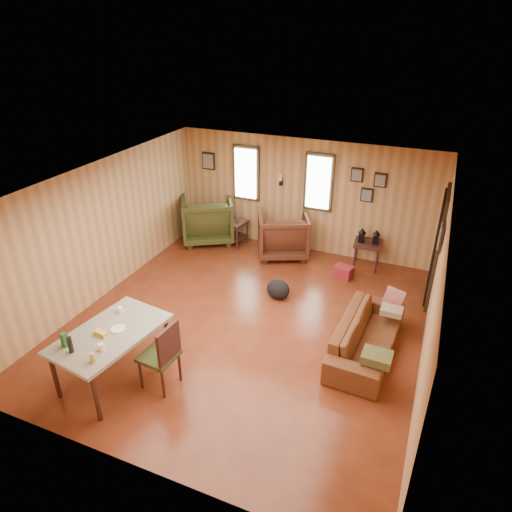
# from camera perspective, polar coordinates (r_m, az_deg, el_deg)

# --- Properties ---
(room) EXTENTS (5.54, 6.04, 2.44)m
(room) POSITION_cam_1_polar(r_m,az_deg,el_deg) (7.20, 0.86, 0.43)
(room) COLOR brown
(room) RESTS_ON ground
(sofa) EXTENTS (0.68, 2.00, 0.77)m
(sofa) POSITION_cam_1_polar(r_m,az_deg,el_deg) (7.03, 13.78, -9.09)
(sofa) COLOR brown
(sofa) RESTS_ON ground
(recliner_brown) EXTENTS (1.31, 1.28, 1.04)m
(recliner_brown) POSITION_cam_1_polar(r_m,az_deg,el_deg) (9.56, 3.38, 2.97)
(recliner_brown) COLOR #4E2617
(recliner_brown) RESTS_ON ground
(recliner_green) EXTENTS (1.46, 1.44, 1.13)m
(recliner_green) POSITION_cam_1_polar(r_m,az_deg,el_deg) (10.25, -6.12, 4.89)
(recliner_green) COLOR #3B401D
(recliner_green) RESTS_ON ground
(end_table) EXTENTS (0.62, 0.59, 0.67)m
(end_table) POSITION_cam_1_polar(r_m,az_deg,el_deg) (10.11, -2.76, 3.54)
(end_table) COLOR #3F201C
(end_table) RESTS_ON ground
(side_table) EXTENTS (0.57, 0.57, 0.85)m
(side_table) POSITION_cam_1_polar(r_m,az_deg,el_deg) (9.28, 13.85, 1.78)
(side_table) COLOR #3F201C
(side_table) RESTS_ON ground
(cooler) EXTENTS (0.40, 0.33, 0.25)m
(cooler) POSITION_cam_1_polar(r_m,az_deg,el_deg) (9.00, 10.87, -1.98)
(cooler) COLOR maroon
(cooler) RESTS_ON ground
(backpack) EXTENTS (0.51, 0.46, 0.36)m
(backpack) POSITION_cam_1_polar(r_m,az_deg,el_deg) (8.19, 2.79, -4.19)
(backpack) COLOR black
(backpack) RESTS_ON ground
(sofa_pillows) EXTENTS (0.40, 1.67, 0.35)m
(sofa_pillows) POSITION_cam_1_polar(r_m,az_deg,el_deg) (6.95, 15.88, -8.71)
(sofa_pillows) COLOR #4D4F2C
(sofa_pillows) RESTS_ON sofa
(dining_table) EXTENTS (1.13, 1.65, 1.00)m
(dining_table) POSITION_cam_1_polar(r_m,az_deg,el_deg) (6.49, -17.83, -9.61)
(dining_table) COLOR gray
(dining_table) RESTS_ON ground
(dining_chair) EXTENTS (0.49, 0.49, 1.02)m
(dining_chair) POSITION_cam_1_polar(r_m,az_deg,el_deg) (6.27, -11.58, -11.79)
(dining_chair) COLOR #3B401D
(dining_chair) RESTS_ON ground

